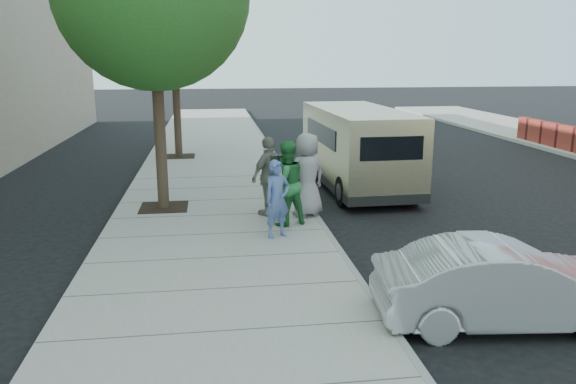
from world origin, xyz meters
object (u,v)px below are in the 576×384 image
object	(u,v)px
tree_far	(174,29)
parking_meter	(277,174)
person_gray_shirt	(307,175)
person_striped_polo	(270,176)
person_officer	(277,199)
person_green_shirt	(286,183)
van	(356,146)
sedan	(505,285)

from	to	relation	value
tree_far	parking_meter	bearing A→B (deg)	-73.77
tree_far	parking_meter	size ratio (longest dim) A/B	4.15
person_gray_shirt	person_striped_polo	bearing A→B (deg)	-39.96
person_gray_shirt	parking_meter	bearing A→B (deg)	1.56
person_officer	person_gray_shirt	size ratio (longest dim) A/B	0.82
person_green_shirt	person_striped_polo	distance (m)	0.94
parking_meter	person_striped_polo	world-z (taller)	person_striped_polo
parking_meter	person_officer	size ratio (longest dim) A/B	0.94
van	sedan	bearing A→B (deg)	-92.38
parking_meter	sedan	bearing A→B (deg)	-83.60
parking_meter	person_green_shirt	distance (m)	0.36
tree_far	person_officer	size ratio (longest dim) A/B	3.91
person_officer	van	bearing A→B (deg)	32.13
sedan	person_striped_polo	distance (m)	6.61
tree_far	person_green_shirt	world-z (taller)	tree_far
van	person_officer	bearing A→B (deg)	-122.98
tree_far	sedan	distance (m)	16.12
person_officer	person_green_shirt	xyz separation A→B (m)	(0.30, 0.86, 0.14)
person_gray_shirt	person_striped_polo	world-z (taller)	person_gray_shirt
parking_meter	van	size ratio (longest dim) A/B	0.24
tree_far	person_gray_shirt	size ratio (longest dim) A/B	3.23
person_green_shirt	van	bearing A→B (deg)	-145.13
tree_far	person_striped_polo	bearing A→B (deg)	-73.37
person_green_shirt	person_gray_shirt	bearing A→B (deg)	-153.30
person_green_shirt	person_striped_polo	world-z (taller)	person_green_shirt
sedan	person_green_shirt	bearing A→B (deg)	33.11
person_green_shirt	person_gray_shirt	distance (m)	0.91
parking_meter	person_striped_polo	size ratio (longest dim) A/B	0.82
sedan	person_gray_shirt	size ratio (longest dim) A/B	1.90
person_striped_polo	person_green_shirt	bearing A→B (deg)	67.17
van	person_officer	size ratio (longest dim) A/B	3.94
parking_meter	tree_far	bearing A→B (deg)	85.17
parking_meter	van	distance (m)	4.76
sedan	person_green_shirt	distance (m)	5.69
sedan	person_gray_shirt	world-z (taller)	person_gray_shirt
tree_far	person_officer	bearing A→B (deg)	-76.17
van	person_striped_polo	size ratio (longest dim) A/B	3.41
tree_far	sedan	size ratio (longest dim) A/B	1.70
van	tree_far	bearing A→B (deg)	133.85
parking_meter	person_striped_polo	xyz separation A→B (m)	(-0.12, 0.62, -0.18)
person_gray_shirt	tree_far	bearing A→B (deg)	-94.64
van	person_officer	xyz separation A→B (m)	(-3.00, -4.95, -0.29)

